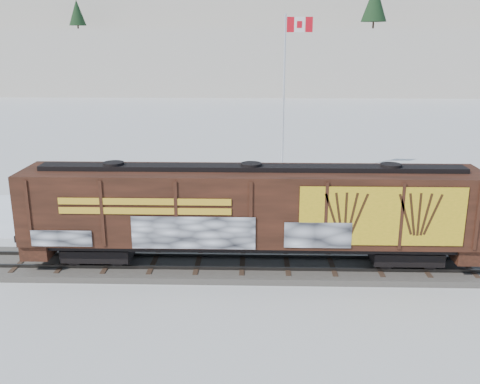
{
  "coord_description": "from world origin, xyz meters",
  "views": [
    {
      "loc": [
        -1.49,
        -22.22,
        9.91
      ],
      "look_at": [
        -2.19,
        3.0,
        2.77
      ],
      "focal_mm": 40.0,
      "sensor_mm": 36.0,
      "label": 1
    }
  ],
  "objects_px": {
    "hopper_railcar": "(251,208)",
    "car_silver": "(249,203)",
    "flagpole": "(285,123)",
    "car_white": "(323,212)"
  },
  "relations": [
    {
      "from": "car_white",
      "to": "hopper_railcar",
      "type": "bearing_deg",
      "value": 145.14
    },
    {
      "from": "hopper_railcar",
      "to": "car_silver",
      "type": "relative_size",
      "value": 4.87
    },
    {
      "from": "hopper_railcar",
      "to": "flagpole",
      "type": "bearing_deg",
      "value": 81.74
    },
    {
      "from": "hopper_railcar",
      "to": "car_silver",
      "type": "height_order",
      "value": "hopper_railcar"
    },
    {
      "from": "flagpole",
      "to": "car_white",
      "type": "xyz_separation_m",
      "value": [
        1.69,
        -9.7,
        -3.47
      ]
    },
    {
      "from": "car_silver",
      "to": "hopper_railcar",
      "type": "bearing_deg",
      "value": -160.92
    },
    {
      "from": "flagpole",
      "to": "car_silver",
      "type": "xyz_separation_m",
      "value": [
        -2.43,
        -7.62,
        -3.61
      ]
    },
    {
      "from": "hopper_railcar",
      "to": "flagpole",
      "type": "relative_size",
      "value": 1.69
    },
    {
      "from": "flagpole",
      "to": "car_white",
      "type": "height_order",
      "value": "flagpole"
    },
    {
      "from": "hopper_railcar",
      "to": "car_silver",
      "type": "distance_m",
      "value": 8.17
    }
  ]
}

